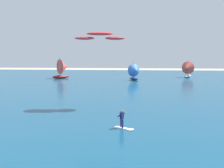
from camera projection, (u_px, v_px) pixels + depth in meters
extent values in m
cube|color=navy|center=(121.00, 84.00, 60.09)|extent=(160.00, 90.00, 0.10)
cube|color=white|center=(122.00, 128.00, 25.10)|extent=(1.41, 1.14, 0.05)
cylinder|color=#19194C|center=(123.00, 124.00, 24.85)|extent=(0.14, 0.14, 0.80)
cylinder|color=#19194C|center=(121.00, 123.00, 25.25)|extent=(0.14, 0.14, 0.80)
cube|color=#19194C|center=(122.00, 116.00, 24.97)|extent=(0.38, 0.42, 0.60)
sphere|color=#9E7051|center=(122.00, 111.00, 24.92)|extent=(0.22, 0.22, 0.22)
cylinder|color=#19194C|center=(120.00, 115.00, 24.84)|extent=(0.47, 0.35, 0.39)
cylinder|color=#19194C|center=(123.00, 115.00, 25.18)|extent=(0.47, 0.35, 0.39)
ellipsoid|color=white|center=(130.00, 129.00, 24.52)|extent=(0.89, 0.92, 0.08)
ellipsoid|color=red|center=(100.00, 34.00, 33.68)|extent=(3.52, 2.41, 0.38)
ellipsoid|color=red|center=(85.00, 38.00, 33.62)|extent=(2.66, 2.29, 0.38)
ellipsoid|color=red|center=(115.00, 38.00, 33.87)|extent=(2.66, 2.29, 0.38)
ellipsoid|color=silver|center=(187.00, 76.00, 74.39)|extent=(3.19, 4.26, 0.77)
cylinder|color=silver|center=(188.00, 67.00, 74.27)|extent=(0.13, 0.13, 4.09)
cone|color=#D84C3F|center=(187.00, 68.00, 73.55)|extent=(3.87, 3.21, 3.43)
ellipsoid|color=maroon|center=(61.00, 77.00, 71.91)|extent=(4.63, 4.27, 0.88)
cylinder|color=silver|center=(60.00, 66.00, 71.46)|extent=(0.15, 0.15, 4.70)
cone|color=#D84C3F|center=(63.00, 67.00, 72.09)|extent=(4.12, 4.34, 3.95)
ellipsoid|color=navy|center=(134.00, 79.00, 67.54)|extent=(2.86, 3.92, 0.70)
cylinder|color=silver|center=(134.00, 70.00, 67.44)|extent=(0.12, 0.12, 3.75)
cone|color=#3F72CC|center=(135.00, 70.00, 66.71)|extent=(3.55, 2.90, 3.15)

